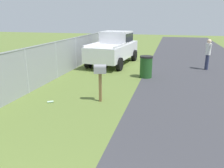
# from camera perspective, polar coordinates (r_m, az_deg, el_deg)

# --- Properties ---
(mailbox) EXTENTS (0.29, 0.47, 1.39)m
(mailbox) POSITION_cam_1_polar(r_m,az_deg,el_deg) (8.14, -3.01, 2.91)
(mailbox) COLOR brown
(mailbox) RESTS_ON ground
(pickup_truck) EXTENTS (5.20, 2.64, 2.09)m
(pickup_truck) POSITION_cam_1_polar(r_m,az_deg,el_deg) (15.10, 0.50, 9.28)
(pickup_truck) COLOR silver
(pickup_truck) RESTS_ON ground
(trash_bin) EXTENTS (0.65, 0.65, 1.11)m
(trash_bin) POSITION_cam_1_polar(r_m,az_deg,el_deg) (11.75, 8.54, 4.30)
(trash_bin) COLOR #1E4C1E
(trash_bin) RESTS_ON ground
(pedestrian) EXTENTS (0.47, 0.30, 1.78)m
(pedestrian) POSITION_cam_1_polar(r_m,az_deg,el_deg) (14.44, 22.97, 7.38)
(pedestrian) COLOR #2D3351
(pedestrian) RESTS_ON ground
(fence_section) EXTENTS (17.33, 0.07, 1.86)m
(fence_section) POSITION_cam_1_polar(r_m,az_deg,el_deg) (10.73, -16.96, 4.98)
(fence_section) COLOR #9EA3A8
(fence_section) RESTS_ON ground
(litter_bottle_near_hydrant) EXTENTS (0.17, 0.22, 0.07)m
(litter_bottle_near_hydrant) POSITION_cam_1_polar(r_m,az_deg,el_deg) (8.61, -15.22, -4.32)
(litter_bottle_near_hydrant) COLOR #B2D8BF
(litter_bottle_near_hydrant) RESTS_ON ground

